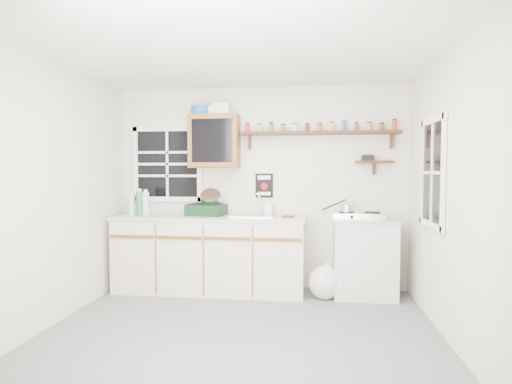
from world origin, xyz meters
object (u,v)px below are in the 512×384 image
at_px(right_cabinet, 364,257).
at_px(spice_shelf, 320,132).
at_px(main_cabinet, 210,254).
at_px(upper_cabinet, 214,141).
at_px(hotplate, 359,216).
at_px(dish_rack, 208,207).

xyz_separation_m(right_cabinet, spice_shelf, (-0.52, 0.19, 1.47)).
height_order(right_cabinet, spice_shelf, spice_shelf).
bearing_deg(main_cabinet, spice_shelf, 9.18).
relative_size(upper_cabinet, hotplate, 1.06).
xyz_separation_m(right_cabinet, upper_cabinet, (-1.80, 0.12, 1.37)).
bearing_deg(right_cabinet, main_cabinet, -179.21).
xyz_separation_m(right_cabinet, hotplate, (-0.06, -0.02, 0.49)).
relative_size(spice_shelf, hotplate, 3.10).
height_order(main_cabinet, spice_shelf, spice_shelf).
bearing_deg(hotplate, dish_rack, -174.80).
bearing_deg(dish_rack, main_cabinet, -51.91).
distance_m(main_cabinet, dish_rack, 0.57).
relative_size(right_cabinet, spice_shelf, 0.48).
bearing_deg(right_cabinet, upper_cabinet, 176.24).
distance_m(dish_rack, hotplate, 1.81).
relative_size(right_cabinet, upper_cabinet, 1.40).
bearing_deg(spice_shelf, right_cabinet, -19.91).
relative_size(main_cabinet, spice_shelf, 1.21).
xyz_separation_m(main_cabinet, spice_shelf, (1.32, 0.21, 1.47)).
distance_m(upper_cabinet, spice_shelf, 1.29).
bearing_deg(upper_cabinet, spice_shelf, 3.09).
bearing_deg(hotplate, spice_shelf, 162.90).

